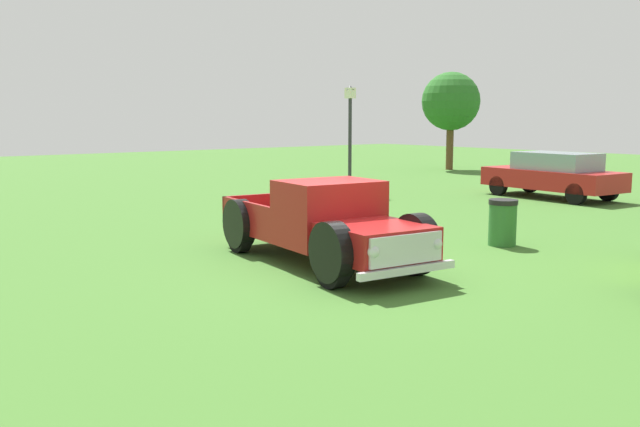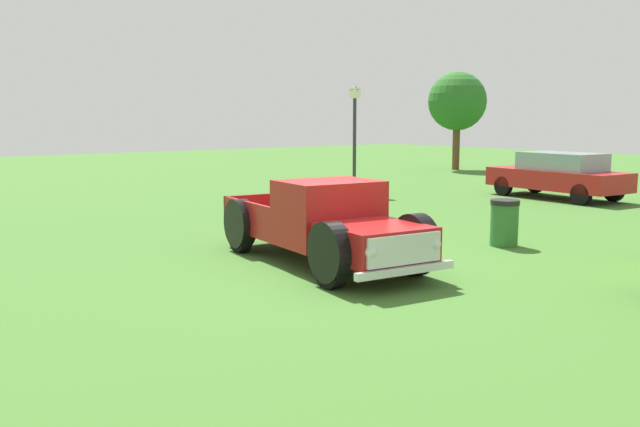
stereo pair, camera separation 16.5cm
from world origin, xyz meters
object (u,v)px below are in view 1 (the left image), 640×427
object	(u,v)px
lamp_post_near	(350,137)
oak_tree_east	(451,102)
pickup_truck_foreground	(331,226)
sedan_distant_b	(553,174)
trash_can	(503,222)

from	to	relation	value
lamp_post_near	oak_tree_east	size ratio (longest dim) A/B	0.76
pickup_truck_foreground	sedan_distant_b	world-z (taller)	pickup_truck_foreground
trash_can	oak_tree_east	distance (m)	20.85
trash_can	lamp_post_near	bearing A→B (deg)	156.60
lamp_post_near	trash_can	distance (m)	10.27
sedan_distant_b	trash_can	xyz separation A→B (m)	(4.02, -8.14, -0.30)
pickup_truck_foreground	lamp_post_near	world-z (taller)	lamp_post_near
pickup_truck_foreground	trash_can	size ratio (longest dim) A/B	5.42
pickup_truck_foreground	sedan_distant_b	size ratio (longest dim) A/B	1.12
sedan_distant_b	lamp_post_near	xyz separation A→B (m)	(-5.31, -4.11, 1.15)
pickup_truck_foreground	sedan_distant_b	xyz separation A→B (m)	(-3.34, 12.16, 0.06)
sedan_distant_b	pickup_truck_foreground	bearing A→B (deg)	-74.64
pickup_truck_foreground	sedan_distant_b	distance (m)	12.61
sedan_distant_b	oak_tree_east	world-z (taller)	oak_tree_east
lamp_post_near	trash_can	xyz separation A→B (m)	(9.33, -4.04, -1.45)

